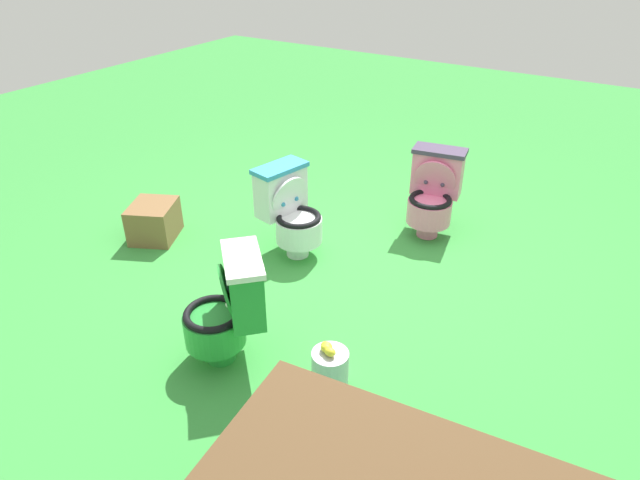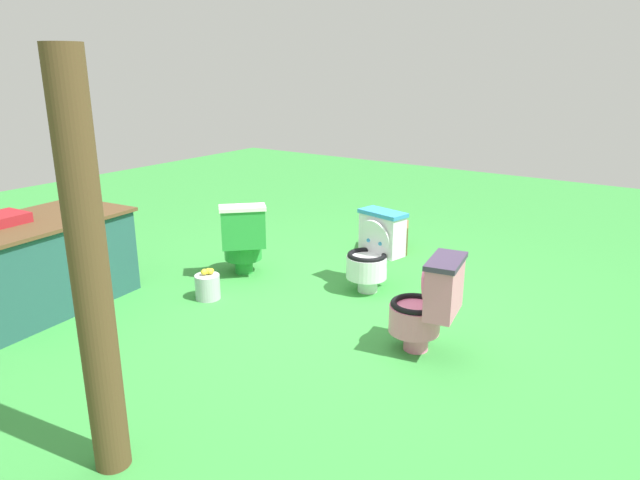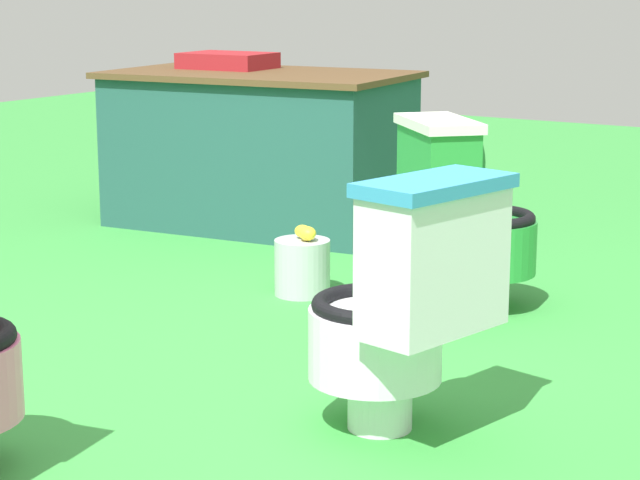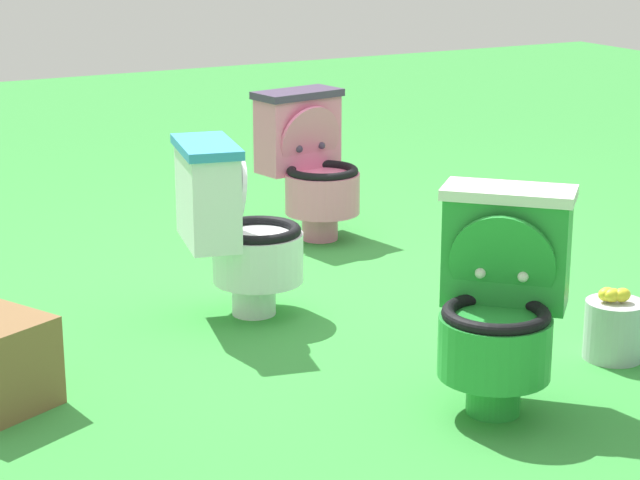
{
  "view_description": "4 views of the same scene",
  "coord_description": "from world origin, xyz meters",
  "views": [
    {
      "loc": [
        -1.64,
        3.09,
        2.41
      ],
      "look_at": [
        0.08,
        0.35,
        0.49
      ],
      "focal_mm": 31.13,
      "sensor_mm": 36.0,
      "label": 1
    },
    {
      "loc": [
        -3.71,
        -2.5,
        2.01
      ],
      "look_at": [
        0.19,
        0.23,
        0.53
      ],
      "focal_mm": 32.25,
      "sensor_mm": 36.0,
      "label": 2
    },
    {
      "loc": [
        2.08,
        -2.77,
        1.23
      ],
      "look_at": [
        0.41,
        -0.14,
        0.54
      ],
      "focal_mm": 66.59,
      "sensor_mm": 36.0,
      "label": 3
    },
    {
      "loc": [
        2.51,
        4.16,
        1.64
      ],
      "look_at": [
        0.43,
        0.28,
        0.38
      ],
      "focal_mm": 67.22,
      "sensor_mm": 36.0,
      "label": 4
    }
  ],
  "objects": [
    {
      "name": "toilet_pink",
      "position": [
        -0.2,
        -0.98,
        0.37
      ],
      "size": [
        0.48,
        0.55,
        0.73
      ],
      "rotation": [
        0.0,
        0.0,
        0.17
      ],
      "color": "pink",
      "rests_on": "ground"
    },
    {
      "name": "lemon_bucket",
      "position": [
        -0.41,
        1.02,
        0.12
      ],
      "size": [
        0.22,
        0.22,
        0.28
      ],
      "color": "#B7B7BF",
      "rests_on": "ground"
    },
    {
      "name": "toilet_white",
      "position": [
        0.63,
        -0.07,
        0.37
      ],
      "size": [
        0.57,
        0.5,
        0.73
      ],
      "rotation": [
        0.0,
        0.0,
        1.36
      ],
      "color": "white",
      "rests_on": "ground"
    },
    {
      "name": "ground",
      "position": [
        0.0,
        0.0,
        0.0
      ],
      "size": [
        14.0,
        14.0,
        0.0
      ],
      "primitive_type": "plane",
      "color": "green"
    },
    {
      "name": "toilet_green",
      "position": [
        0.22,
        1.16,
        0.37
      ],
      "size": [
        0.63,
        0.63,
        0.73
      ],
      "rotation": [
        0.0,
        0.0,
        5.5
      ],
      "color": "green",
      "rests_on": "ground"
    },
    {
      "name": "small_crate",
      "position": [
        1.74,
        0.36,
        0.15
      ],
      "size": [
        0.49,
        0.51,
        0.31
      ],
      "primitive_type": "cube",
      "rotation": [
        0.0,
        0.0,
        5.16
      ],
      "color": "brown",
      "rests_on": "ground"
    }
  ]
}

